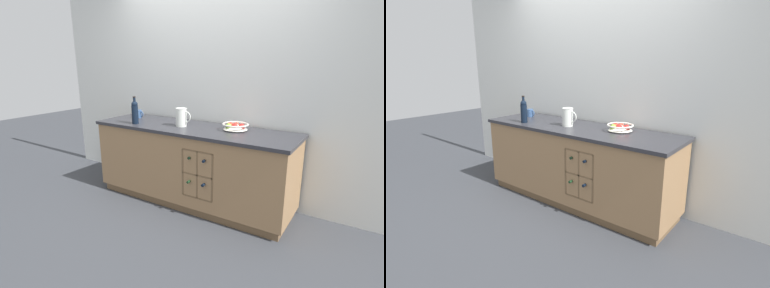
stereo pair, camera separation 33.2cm
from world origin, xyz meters
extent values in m
plane|color=#383A3F|center=(0.00, 0.00, 0.00)|extent=(14.00, 14.00, 0.00)
cube|color=silver|center=(0.00, 0.39, 1.27)|extent=(4.67, 0.06, 2.55)
cube|color=brown|center=(0.00, 0.00, 0.04)|extent=(2.21, 0.58, 0.09)
cube|color=#99724C|center=(0.00, 0.00, 0.47)|extent=(2.27, 0.64, 0.76)
cube|color=#2D2D33|center=(0.00, 0.00, 0.87)|extent=(2.31, 0.68, 0.03)
cube|color=brown|center=(0.26, -0.22, 0.48)|extent=(0.35, 0.01, 0.50)
cube|color=brown|center=(0.09, -0.27, 0.48)|extent=(0.02, 0.10, 0.50)
cube|color=brown|center=(0.43, -0.27, 0.48)|extent=(0.02, 0.10, 0.50)
cube|color=brown|center=(0.26, -0.27, 0.23)|extent=(0.35, 0.10, 0.02)
cube|color=brown|center=(0.26, -0.27, 0.48)|extent=(0.35, 0.10, 0.02)
cube|color=brown|center=(0.26, -0.27, 0.73)|extent=(0.35, 0.10, 0.02)
cube|color=brown|center=(0.26, -0.27, 0.48)|extent=(0.02, 0.10, 0.50)
cylinder|color=#19381E|center=(0.18, -0.18, 0.40)|extent=(0.07, 0.20, 0.07)
cylinder|color=#19381E|center=(0.18, -0.32, 0.40)|extent=(0.03, 0.09, 0.03)
cylinder|color=black|center=(0.35, -0.16, 0.40)|extent=(0.08, 0.22, 0.08)
cylinder|color=black|center=(0.35, -0.32, 0.40)|extent=(0.03, 0.09, 0.03)
cylinder|color=black|center=(0.18, -0.15, 0.65)|extent=(0.07, 0.21, 0.07)
cylinder|color=black|center=(0.18, -0.30, 0.65)|extent=(0.03, 0.09, 0.03)
cylinder|color=black|center=(0.35, -0.17, 0.65)|extent=(0.08, 0.20, 0.08)
cylinder|color=black|center=(0.35, -0.31, 0.65)|extent=(0.03, 0.09, 0.03)
cylinder|color=silver|center=(0.47, 0.11, 0.89)|extent=(0.12, 0.12, 0.01)
cone|color=silver|center=(0.47, 0.11, 0.92)|extent=(0.25, 0.25, 0.06)
torus|color=silver|center=(0.47, 0.11, 0.95)|extent=(0.28, 0.28, 0.02)
sphere|color=red|center=(0.47, 0.08, 0.93)|extent=(0.07, 0.07, 0.07)
sphere|color=red|center=(0.40, 0.13, 0.92)|extent=(0.07, 0.07, 0.07)
sphere|color=#7FA838|center=(0.41, 0.06, 0.92)|extent=(0.07, 0.07, 0.07)
sphere|color=red|center=(0.46, 0.14, 0.93)|extent=(0.07, 0.07, 0.07)
sphere|color=red|center=(0.53, 0.12, 0.92)|extent=(0.07, 0.07, 0.07)
cylinder|color=silver|center=(-0.12, -0.03, 0.98)|extent=(0.12, 0.12, 0.20)
torus|color=silver|center=(-0.12, -0.03, 1.08)|extent=(0.12, 0.12, 0.01)
torus|color=silver|center=(-0.06, -0.03, 0.99)|extent=(0.12, 0.01, 0.12)
cylinder|color=#385684|center=(-0.87, 0.10, 0.93)|extent=(0.08, 0.08, 0.10)
torus|color=#385684|center=(-0.83, 0.10, 0.93)|extent=(0.07, 0.01, 0.07)
cylinder|color=black|center=(-0.65, -0.20, 0.99)|extent=(0.08, 0.08, 0.21)
sphere|color=black|center=(-0.65, -0.20, 1.11)|extent=(0.07, 0.07, 0.07)
cylinder|color=black|center=(-0.65, -0.20, 1.14)|extent=(0.03, 0.03, 0.09)
cylinder|color=black|center=(-0.65, -0.20, 1.19)|extent=(0.03, 0.03, 0.01)
camera|label=1|loc=(1.71, -2.71, 1.59)|focal=28.00mm
camera|label=2|loc=(1.98, -2.51, 1.59)|focal=28.00mm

